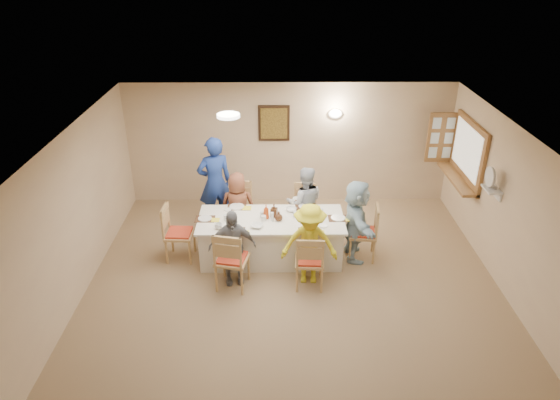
{
  "coord_description": "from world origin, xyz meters",
  "views": [
    {
      "loc": [
        -0.27,
        -5.98,
        4.8
      ],
      "look_at": [
        -0.2,
        1.4,
        1.05
      ],
      "focal_mm": 32.0,
      "sensor_mm": 36.0,
      "label": 1
    }
  ],
  "objects_px": {
    "chair_back_left": "(239,210)",
    "serving_hatch": "(468,152)",
    "diner_back_left": "(238,206)",
    "chair_left_end": "(179,233)",
    "diner_right_end": "(356,220)",
    "caregiver": "(215,183)",
    "chair_back_right": "(304,211)",
    "chair_front_right": "(310,259)",
    "diner_front_left": "(232,247)",
    "dining_table": "(271,238)",
    "desk_fan": "(492,181)",
    "diner_front_right": "(309,244)",
    "diner_back_right": "(305,203)",
    "condiment_ketchup": "(266,212)",
    "chair_front_left": "(232,258)",
    "chair_right_end": "(363,232)"
  },
  "relations": [
    {
      "from": "chair_right_end",
      "to": "diner_front_right",
      "type": "distance_m",
      "value": 1.18
    },
    {
      "from": "diner_back_right",
      "to": "condiment_ketchup",
      "type": "bearing_deg",
      "value": 42.44
    },
    {
      "from": "chair_right_end",
      "to": "caregiver",
      "type": "height_order",
      "value": "caregiver"
    },
    {
      "from": "dining_table",
      "to": "chair_left_end",
      "type": "distance_m",
      "value": 1.55
    },
    {
      "from": "chair_right_end",
      "to": "diner_front_right",
      "type": "bearing_deg",
      "value": -46.96
    },
    {
      "from": "dining_table",
      "to": "chair_front_right",
      "type": "height_order",
      "value": "chair_front_right"
    },
    {
      "from": "desk_fan",
      "to": "dining_table",
      "type": "relative_size",
      "value": 0.12
    },
    {
      "from": "diner_back_left",
      "to": "chair_left_end",
      "type": "bearing_deg",
      "value": 34.44
    },
    {
      "from": "diner_back_right",
      "to": "diner_front_right",
      "type": "xyz_separation_m",
      "value": [
        0.0,
        -1.36,
        -0.01
      ]
    },
    {
      "from": "diner_right_end",
      "to": "caregiver",
      "type": "bearing_deg",
      "value": 63.69
    },
    {
      "from": "diner_right_end",
      "to": "caregiver",
      "type": "height_order",
      "value": "caregiver"
    },
    {
      "from": "diner_back_right",
      "to": "diner_front_left",
      "type": "height_order",
      "value": "diner_back_right"
    },
    {
      "from": "serving_hatch",
      "to": "diner_back_left",
      "type": "xyz_separation_m",
      "value": [
        -4.16,
        -0.44,
        -0.86
      ]
    },
    {
      "from": "chair_left_end",
      "to": "condiment_ketchup",
      "type": "xyz_separation_m",
      "value": [
        1.47,
        0.01,
        0.38
      ]
    },
    {
      "from": "diner_back_right",
      "to": "chair_front_right",
      "type": "bearing_deg",
      "value": 88.11
    },
    {
      "from": "diner_back_right",
      "to": "condiment_ketchup",
      "type": "xyz_separation_m",
      "value": [
        -0.68,
        -0.67,
        0.19
      ]
    },
    {
      "from": "diner_back_right",
      "to": "dining_table",
      "type": "bearing_deg",
      "value": 46.69
    },
    {
      "from": "chair_front_left",
      "to": "chair_back_left",
      "type": "bearing_deg",
      "value": -78.12
    },
    {
      "from": "diner_back_left",
      "to": "diner_front_right",
      "type": "distance_m",
      "value": 1.81
    },
    {
      "from": "serving_hatch",
      "to": "diner_back_left",
      "type": "height_order",
      "value": "serving_hatch"
    },
    {
      "from": "desk_fan",
      "to": "chair_back_left",
      "type": "bearing_deg",
      "value": 165.71
    },
    {
      "from": "diner_front_left",
      "to": "caregiver",
      "type": "distance_m",
      "value": 1.9
    },
    {
      "from": "diner_back_left",
      "to": "chair_front_right",
      "type": "bearing_deg",
      "value": 127.88
    },
    {
      "from": "dining_table",
      "to": "diner_front_left",
      "type": "distance_m",
      "value": 0.94
    },
    {
      "from": "desk_fan",
      "to": "diner_back_left",
      "type": "xyz_separation_m",
      "value": [
        -4.05,
        0.91,
        -0.91
      ]
    },
    {
      "from": "diner_right_end",
      "to": "chair_back_left",
      "type": "bearing_deg",
      "value": 67.05
    },
    {
      "from": "chair_front_left",
      "to": "diner_front_right",
      "type": "xyz_separation_m",
      "value": [
        1.2,
        0.12,
        0.16
      ]
    },
    {
      "from": "chair_back_left",
      "to": "chair_back_right",
      "type": "distance_m",
      "value": 1.2
    },
    {
      "from": "chair_front_right",
      "to": "chair_right_end",
      "type": "relative_size",
      "value": 0.97
    },
    {
      "from": "desk_fan",
      "to": "diner_front_left",
      "type": "relative_size",
      "value": 0.24
    },
    {
      "from": "diner_front_left",
      "to": "caregiver",
      "type": "relative_size",
      "value": 0.71
    },
    {
      "from": "chair_front_right",
      "to": "diner_front_left",
      "type": "xyz_separation_m",
      "value": [
        -1.2,
        0.12,
        0.16
      ]
    },
    {
      "from": "chair_right_end",
      "to": "condiment_ketchup",
      "type": "height_order",
      "value": "condiment_ketchup"
    },
    {
      "from": "chair_back_left",
      "to": "chair_front_right",
      "type": "relative_size",
      "value": 1.04
    },
    {
      "from": "chair_front_right",
      "to": "diner_right_end",
      "type": "distance_m",
      "value": 1.17
    },
    {
      "from": "chair_front_right",
      "to": "chair_left_end",
      "type": "distance_m",
      "value": 2.29
    },
    {
      "from": "chair_back_left",
      "to": "chair_back_right",
      "type": "height_order",
      "value": "chair_back_left"
    },
    {
      "from": "diner_front_right",
      "to": "diner_front_left",
      "type": "bearing_deg",
      "value": -176.92
    },
    {
      "from": "chair_back_right",
      "to": "diner_front_left",
      "type": "xyz_separation_m",
      "value": [
        -1.2,
        -1.48,
        0.16
      ]
    },
    {
      "from": "serving_hatch",
      "to": "chair_front_right",
      "type": "distance_m",
      "value": 3.67
    },
    {
      "from": "serving_hatch",
      "to": "chair_back_right",
      "type": "height_order",
      "value": "serving_hatch"
    },
    {
      "from": "chair_left_end",
      "to": "dining_table",
      "type": "bearing_deg",
      "value": -87.17
    },
    {
      "from": "dining_table",
      "to": "diner_right_end",
      "type": "distance_m",
      "value": 1.46
    },
    {
      "from": "chair_front_left",
      "to": "diner_back_right",
      "type": "height_order",
      "value": "diner_back_right"
    },
    {
      "from": "desk_fan",
      "to": "chair_back_right",
      "type": "xyz_separation_m",
      "value": [
        -2.85,
        1.03,
        -1.07
      ]
    },
    {
      "from": "chair_back_left",
      "to": "serving_hatch",
      "type": "bearing_deg",
      "value": 12.19
    },
    {
      "from": "dining_table",
      "to": "chair_back_right",
      "type": "distance_m",
      "value": 1.0
    },
    {
      "from": "desk_fan",
      "to": "diner_right_end",
      "type": "distance_m",
      "value": 2.21
    },
    {
      "from": "serving_hatch",
      "to": "diner_front_right",
      "type": "height_order",
      "value": "serving_hatch"
    },
    {
      "from": "chair_front_right",
      "to": "diner_right_end",
      "type": "bearing_deg",
      "value": -132.8
    }
  ]
}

